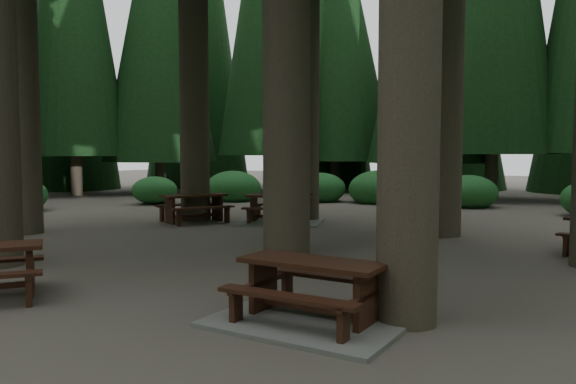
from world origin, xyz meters
The scene contains 5 objects.
ground centered at (0.00, 0.00, 0.00)m, with size 80.00×80.00×0.00m, color #564E46.
picnic_table_a centered at (3.11, -3.01, 0.22)m, with size 2.04×1.69×0.69m.
picnic_table_b centered at (-3.92, 3.13, 0.49)m, with size 1.97×2.13×0.74m.
picnic_table_c centered at (-1.88, 4.17, 0.25)m, with size 2.73×2.52×0.75m.
shrub_ring centered at (0.70, 0.75, 0.40)m, with size 23.86×24.64×1.49m.
Camera 1 is at (6.05, -8.29, 1.85)m, focal length 35.00 mm.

